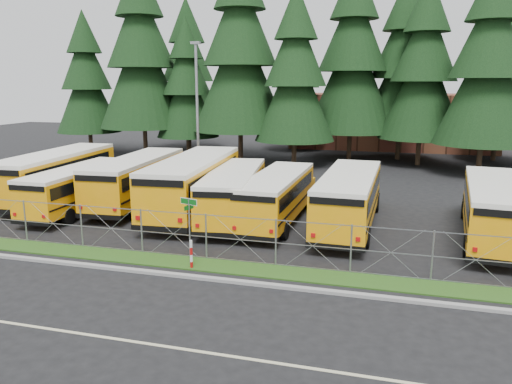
% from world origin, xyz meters
% --- Properties ---
extents(ground, '(120.00, 120.00, 0.00)m').
position_xyz_m(ground, '(0.00, 0.00, 0.00)').
color(ground, black).
rests_on(ground, ground).
extents(curb, '(50.00, 0.25, 0.12)m').
position_xyz_m(curb, '(0.00, -3.10, 0.06)').
color(curb, gray).
rests_on(curb, ground).
extents(grass_verge, '(50.00, 1.40, 0.06)m').
position_xyz_m(grass_verge, '(0.00, -1.70, 0.03)').
color(grass_verge, '#264A15').
rests_on(grass_verge, ground).
extents(road_lane_line, '(50.00, 0.12, 0.01)m').
position_xyz_m(road_lane_line, '(0.00, -8.00, 0.01)').
color(road_lane_line, beige).
rests_on(road_lane_line, ground).
extents(chainlink_fence, '(44.00, 0.10, 2.00)m').
position_xyz_m(chainlink_fence, '(0.00, -1.00, 1.00)').
color(chainlink_fence, gray).
rests_on(chainlink_fence, ground).
extents(brick_building, '(22.00, 10.00, 6.00)m').
position_xyz_m(brick_building, '(6.00, 40.00, 3.00)').
color(brick_building, brown).
rests_on(brick_building, ground).
extents(bus_0, '(3.42, 11.86, 3.07)m').
position_xyz_m(bus_0, '(-13.85, 6.88, 1.54)').
color(bus_0, orange).
rests_on(bus_0, ground).
extents(bus_1, '(2.45, 9.84, 2.57)m').
position_xyz_m(bus_1, '(-10.93, 4.81, 1.29)').
color(bus_1, orange).
rests_on(bus_1, ground).
extents(bus_2, '(3.36, 11.30, 2.92)m').
position_xyz_m(bus_2, '(-8.44, 7.14, 1.46)').
color(bus_2, orange).
rests_on(bus_2, ground).
extents(bus_3, '(3.77, 12.39, 3.20)m').
position_xyz_m(bus_3, '(-4.41, 6.28, 1.60)').
color(bus_3, orange).
rests_on(bus_3, ground).
extents(bus_4, '(3.87, 10.66, 2.73)m').
position_xyz_m(bus_4, '(-1.85, 5.53, 1.37)').
color(bus_4, orange).
rests_on(bus_4, ground).
extents(bus_5, '(2.61, 10.14, 2.64)m').
position_xyz_m(bus_5, '(0.62, 5.47, 1.32)').
color(bus_5, orange).
rests_on(bus_5, ground).
extents(bus_6, '(2.87, 11.02, 2.87)m').
position_xyz_m(bus_6, '(4.36, 5.47, 1.44)').
color(bus_6, orange).
rests_on(bus_6, ground).
extents(bus_east, '(3.63, 11.01, 2.83)m').
position_xyz_m(bus_east, '(11.08, 5.20, 1.42)').
color(bus_east, orange).
rests_on(bus_east, ground).
extents(street_sign, '(0.81, 0.53, 2.81)m').
position_xyz_m(street_sign, '(-1.40, -1.79, 2.03)').
color(street_sign, gray).
rests_on(street_sign, ground).
extents(striped_bollard, '(0.11, 0.11, 1.20)m').
position_xyz_m(striped_bollard, '(-1.19, -2.18, 0.60)').
color(striped_bollard, '#B20C0C').
rests_on(striped_bollard, ground).
extents(light_standard, '(0.70, 0.35, 10.14)m').
position_xyz_m(light_standard, '(-7.52, 14.43, 5.50)').
color(light_standard, gray).
rests_on(light_standard, ground).
extents(conifer_0, '(6.59, 6.59, 14.56)m').
position_xyz_m(conifer_0, '(-24.85, 26.82, 7.28)').
color(conifer_0, black).
rests_on(conifer_0, ground).
extents(conifer_1, '(8.72, 8.72, 19.27)m').
position_xyz_m(conifer_1, '(-18.19, 26.45, 9.64)').
color(conifer_1, black).
rests_on(conifer_1, ground).
extents(conifer_2, '(6.13, 6.13, 13.56)m').
position_xyz_m(conifer_2, '(-13.45, 26.51, 6.78)').
color(conifer_2, black).
rests_on(conifer_2, ground).
extents(conifer_3, '(8.80, 8.80, 19.46)m').
position_xyz_m(conifer_3, '(-7.61, 25.31, 9.73)').
color(conifer_3, black).
rests_on(conifer_3, ground).
extents(conifer_4, '(6.99, 6.99, 15.45)m').
position_xyz_m(conifer_4, '(-2.13, 23.72, 7.73)').
color(conifer_4, black).
rests_on(conifer_4, ground).
extents(conifer_5, '(8.30, 8.30, 18.37)m').
position_xyz_m(conifer_5, '(2.28, 28.58, 9.18)').
color(conifer_5, black).
rests_on(conifer_5, ground).
extents(conifer_6, '(7.39, 7.39, 16.34)m').
position_xyz_m(conifer_6, '(8.57, 27.14, 8.17)').
color(conifer_6, black).
rests_on(conifer_6, ground).
extents(conifer_7, '(7.63, 7.63, 16.88)m').
position_xyz_m(conifer_7, '(13.11, 23.38, 8.44)').
color(conifer_7, black).
rests_on(conifer_7, ground).
extents(conifer_10, '(7.41, 7.41, 16.38)m').
position_xyz_m(conifer_10, '(-16.13, 33.06, 8.19)').
color(conifer_10, black).
rests_on(conifer_10, ground).
extents(conifer_11, '(6.75, 6.75, 14.92)m').
position_xyz_m(conifer_11, '(-4.22, 34.52, 7.46)').
color(conifer_11, black).
rests_on(conifer_11, ground).
extents(conifer_12, '(7.67, 7.67, 16.97)m').
position_xyz_m(conifer_12, '(6.80, 30.21, 8.49)').
color(conifer_12, black).
rests_on(conifer_12, ground).
extents(conifer_13, '(6.63, 6.63, 14.67)m').
position_xyz_m(conifer_13, '(15.65, 31.88, 7.34)').
color(conifer_13, black).
rests_on(conifer_13, ground).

